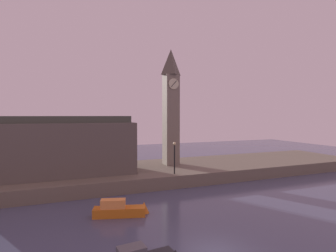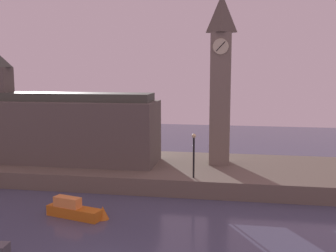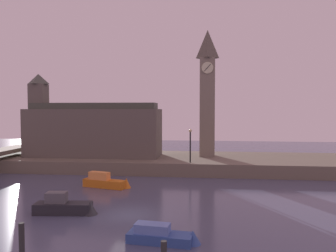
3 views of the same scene
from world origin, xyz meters
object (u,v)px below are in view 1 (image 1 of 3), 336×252
(clock_tower, at_px, (171,105))
(parliament_hall, at_px, (55,146))
(streetlamp, at_px, (174,154))
(boat_patrol_orange, at_px, (123,209))

(clock_tower, xyz_separation_m, parliament_hall, (-15.08, -1.58, -4.98))
(parliament_hall, bearing_deg, streetlamp, -17.87)
(streetlamp, xyz_separation_m, boat_patrol_orange, (-7.64, -6.93, -3.35))
(clock_tower, xyz_separation_m, streetlamp, (-1.90, -5.83, -6.02))
(boat_patrol_orange, bearing_deg, parliament_hall, 116.36)
(streetlamp, bearing_deg, parliament_hall, 162.13)
(clock_tower, distance_m, parliament_hall, 15.96)
(streetlamp, distance_m, boat_patrol_orange, 10.85)
(parliament_hall, bearing_deg, clock_tower, 5.98)
(parliament_hall, relative_size, boat_patrol_orange, 3.44)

